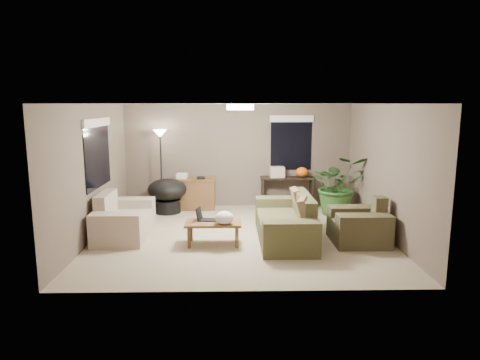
{
  "coord_description": "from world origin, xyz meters",
  "views": [
    {
      "loc": [
        -0.17,
        -7.92,
        2.49
      ],
      "look_at": [
        0.0,
        0.2,
        1.05
      ],
      "focal_mm": 32.0,
      "sensor_mm": 36.0,
      "label": 1
    }
  ],
  "objects_px": {
    "houseplant": "(338,192)",
    "console_table": "(287,190)",
    "main_sofa": "(287,224)",
    "desk": "(193,194)",
    "papasan_chair": "(167,193)",
    "cat_scratching_post": "(365,224)",
    "coffee_table": "(213,225)",
    "armchair": "(359,227)",
    "loveseat": "(123,221)",
    "floor_lamp": "(160,143)"
  },
  "relations": [
    {
      "from": "coffee_table",
      "to": "houseplant",
      "type": "relative_size",
      "value": 0.73
    },
    {
      "from": "coffee_table",
      "to": "console_table",
      "type": "distance_m",
      "value": 3.26
    },
    {
      "from": "loveseat",
      "to": "papasan_chair",
      "type": "distance_m",
      "value": 1.89
    },
    {
      "from": "armchair",
      "to": "loveseat",
      "type": "bearing_deg",
      "value": 173.71
    },
    {
      "from": "papasan_chair",
      "to": "houseplant",
      "type": "xyz_separation_m",
      "value": [
        3.92,
        -0.25,
        0.07
      ]
    },
    {
      "from": "loveseat",
      "to": "armchair",
      "type": "xyz_separation_m",
      "value": [
        4.41,
        -0.49,
        0.0
      ]
    },
    {
      "from": "main_sofa",
      "to": "cat_scratching_post",
      "type": "height_order",
      "value": "main_sofa"
    },
    {
      "from": "desk",
      "to": "loveseat",
      "type": "bearing_deg",
      "value": -118.49
    },
    {
      "from": "desk",
      "to": "papasan_chair",
      "type": "distance_m",
      "value": 0.66
    },
    {
      "from": "loveseat",
      "to": "houseplant",
      "type": "bearing_deg",
      "value": 18.88
    },
    {
      "from": "console_table",
      "to": "floor_lamp",
      "type": "bearing_deg",
      "value": -177.03
    },
    {
      "from": "cat_scratching_post",
      "to": "console_table",
      "type": "bearing_deg",
      "value": 117.98
    },
    {
      "from": "coffee_table",
      "to": "armchair",
      "type": "bearing_deg",
      "value": 1.19
    },
    {
      "from": "floor_lamp",
      "to": "houseplant",
      "type": "xyz_separation_m",
      "value": [
        4.09,
        -0.55,
        -1.06
      ]
    },
    {
      "from": "main_sofa",
      "to": "armchair",
      "type": "xyz_separation_m",
      "value": [
        1.3,
        -0.23,
        0.0
      ]
    },
    {
      "from": "coffee_table",
      "to": "houseplant",
      "type": "xyz_separation_m",
      "value": [
        2.76,
        2.08,
        0.18
      ]
    },
    {
      "from": "houseplant",
      "to": "cat_scratching_post",
      "type": "relative_size",
      "value": 2.74
    },
    {
      "from": "floor_lamp",
      "to": "cat_scratching_post",
      "type": "bearing_deg",
      "value": -26.63
    },
    {
      "from": "main_sofa",
      "to": "houseplant",
      "type": "relative_size",
      "value": 1.61
    },
    {
      "from": "main_sofa",
      "to": "papasan_chair",
      "type": "bearing_deg",
      "value": 140.87
    },
    {
      "from": "armchair",
      "to": "papasan_chair",
      "type": "distance_m",
      "value": 4.44
    },
    {
      "from": "armchair",
      "to": "main_sofa",
      "type": "bearing_deg",
      "value": 170.0
    },
    {
      "from": "houseplant",
      "to": "console_table",
      "type": "bearing_deg",
      "value": 146.69
    },
    {
      "from": "armchair",
      "to": "houseplant",
      "type": "distance_m",
      "value": 2.04
    },
    {
      "from": "coffee_table",
      "to": "console_table",
      "type": "xyz_separation_m",
      "value": [
        1.69,
        2.79,
        0.08
      ]
    },
    {
      "from": "papasan_chair",
      "to": "loveseat",
      "type": "bearing_deg",
      "value": -108.3
    },
    {
      "from": "cat_scratching_post",
      "to": "main_sofa",
      "type": "bearing_deg",
      "value": -171.64
    },
    {
      "from": "houseplant",
      "to": "armchair",
      "type": "bearing_deg",
      "value": -92.94
    },
    {
      "from": "armchair",
      "to": "floor_lamp",
      "type": "relative_size",
      "value": 0.52
    },
    {
      "from": "loveseat",
      "to": "console_table",
      "type": "distance_m",
      "value": 4.11
    },
    {
      "from": "coffee_table",
      "to": "floor_lamp",
      "type": "xyz_separation_m",
      "value": [
        -1.33,
        2.63,
        1.24
      ]
    },
    {
      "from": "main_sofa",
      "to": "console_table",
      "type": "xyz_separation_m",
      "value": [
        0.33,
        2.5,
        0.14
      ]
    },
    {
      "from": "papasan_chair",
      "to": "main_sofa",
      "type": "bearing_deg",
      "value": -39.13
    },
    {
      "from": "loveseat",
      "to": "desk",
      "type": "distance_m",
      "value": 2.42
    },
    {
      "from": "loveseat",
      "to": "floor_lamp",
      "type": "distance_m",
      "value": 2.5
    },
    {
      "from": "desk",
      "to": "papasan_chair",
      "type": "relative_size",
      "value": 1.04
    },
    {
      "from": "coffee_table",
      "to": "desk",
      "type": "relative_size",
      "value": 0.91
    },
    {
      "from": "main_sofa",
      "to": "desk",
      "type": "relative_size",
      "value": 2.0
    },
    {
      "from": "loveseat",
      "to": "papasan_chair",
      "type": "bearing_deg",
      "value": 71.7
    },
    {
      "from": "main_sofa",
      "to": "houseplant",
      "type": "xyz_separation_m",
      "value": [
        1.41,
        1.8,
        0.24
      ]
    },
    {
      "from": "loveseat",
      "to": "papasan_chair",
      "type": "xyz_separation_m",
      "value": [
        0.59,
        1.79,
        0.17
      ]
    },
    {
      "from": "loveseat",
      "to": "desk",
      "type": "relative_size",
      "value": 1.45
    },
    {
      "from": "armchair",
      "to": "coffee_table",
      "type": "relative_size",
      "value": 1.0
    },
    {
      "from": "main_sofa",
      "to": "loveseat",
      "type": "distance_m",
      "value": 3.12
    },
    {
      "from": "armchair",
      "to": "floor_lamp",
      "type": "xyz_separation_m",
      "value": [
        -3.99,
        2.58,
        1.3
      ]
    },
    {
      "from": "papasan_chair",
      "to": "coffee_table",
      "type": "bearing_deg",
      "value": -63.56
    },
    {
      "from": "cat_scratching_post",
      "to": "houseplant",
      "type": "bearing_deg",
      "value": 94.98
    },
    {
      "from": "desk",
      "to": "houseplant",
      "type": "bearing_deg",
      "value": -9.86
    },
    {
      "from": "coffee_table",
      "to": "cat_scratching_post",
      "type": "height_order",
      "value": "cat_scratching_post"
    },
    {
      "from": "main_sofa",
      "to": "coffee_table",
      "type": "relative_size",
      "value": 2.2
    }
  ]
}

